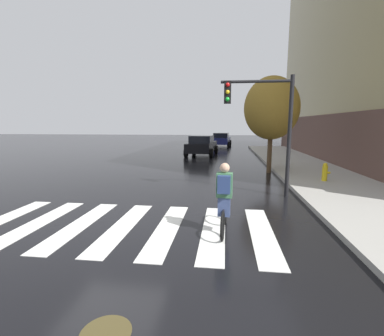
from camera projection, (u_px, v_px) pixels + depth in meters
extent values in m
plane|color=black|center=(109.00, 226.00, 6.90)|extent=(120.00, 120.00, 0.00)
cube|color=silver|center=(0.00, 220.00, 7.27)|extent=(0.55, 3.51, 0.01)
cube|color=silver|center=(39.00, 222.00, 7.13)|extent=(0.55, 3.51, 0.01)
cube|color=silver|center=(80.00, 224.00, 7.00)|extent=(0.55, 3.51, 0.01)
cube|color=silver|center=(123.00, 226.00, 6.86)|extent=(0.55, 3.51, 0.01)
cube|color=silver|center=(167.00, 228.00, 6.72)|extent=(0.55, 3.51, 0.01)
cube|color=silver|center=(214.00, 230.00, 6.58)|extent=(0.55, 3.51, 0.01)
cube|color=silver|center=(262.00, 233.00, 6.44)|extent=(0.55, 3.51, 0.01)
cylinder|color=#473D1E|center=(106.00, 333.00, 3.35)|extent=(0.64, 0.64, 0.01)
cube|color=black|center=(202.00, 147.00, 22.55)|extent=(2.34, 4.93, 0.73)
cube|color=black|center=(202.00, 139.00, 22.30)|extent=(1.91, 2.43, 0.57)
cylinder|color=black|center=(194.00, 149.00, 24.29)|extent=(0.31, 0.73, 0.71)
cylinder|color=black|center=(216.00, 150.00, 23.88)|extent=(0.31, 0.73, 0.71)
cylinder|color=black|center=(186.00, 153.00, 21.34)|extent=(0.31, 0.73, 0.71)
cylinder|color=black|center=(211.00, 153.00, 20.93)|extent=(0.31, 0.73, 0.71)
cube|color=navy|center=(221.00, 140.00, 31.85)|extent=(2.22, 4.69, 0.69)
cube|color=black|center=(221.00, 135.00, 31.61)|extent=(1.82, 2.31, 0.54)
cylinder|color=black|center=(215.00, 143.00, 33.51)|extent=(0.30, 0.69, 0.67)
cylinder|color=black|center=(230.00, 143.00, 33.11)|extent=(0.30, 0.69, 0.67)
cylinder|color=black|center=(211.00, 144.00, 30.69)|extent=(0.30, 0.69, 0.67)
cylinder|color=black|center=(228.00, 144.00, 30.30)|extent=(0.30, 0.69, 0.67)
torus|color=black|center=(223.00, 226.00, 5.98)|extent=(0.10, 0.66, 0.66)
torus|color=black|center=(226.00, 211.00, 7.00)|extent=(0.10, 0.66, 0.66)
cylinder|color=black|center=(224.00, 207.00, 6.44)|extent=(0.11, 0.89, 0.05)
cylinder|color=black|center=(224.00, 206.00, 6.28)|extent=(0.04, 0.04, 0.45)
cube|color=#384772|center=(224.00, 204.00, 6.27)|extent=(0.29, 0.22, 0.56)
cube|color=#3F724C|center=(224.00, 185.00, 6.20)|extent=(0.38, 0.26, 0.56)
sphere|color=tan|center=(225.00, 168.00, 6.13)|extent=(0.22, 0.22, 0.22)
cube|color=navy|center=(224.00, 185.00, 6.02)|extent=(0.29, 0.18, 0.40)
cylinder|color=black|center=(289.00, 137.00, 9.42)|extent=(0.14, 0.14, 4.20)
cylinder|color=black|center=(256.00, 81.00, 9.26)|extent=(2.40, 0.10, 0.10)
cube|color=black|center=(228.00, 92.00, 9.43)|extent=(0.24, 0.20, 0.76)
sphere|color=red|center=(228.00, 85.00, 9.28)|extent=(0.14, 0.14, 0.14)
sphere|color=gold|center=(228.00, 92.00, 9.32)|extent=(0.14, 0.14, 0.14)
sphere|color=green|center=(227.00, 99.00, 9.36)|extent=(0.14, 0.14, 0.14)
cylinder|color=gold|center=(325.00, 173.00, 11.63)|extent=(0.22, 0.22, 0.65)
sphere|color=gold|center=(325.00, 165.00, 11.57)|extent=(0.18, 0.18, 0.18)
cylinder|color=gold|center=(329.00, 173.00, 11.60)|extent=(0.12, 0.09, 0.09)
cylinder|color=#4C3823|center=(270.00, 152.00, 14.33)|extent=(0.24, 0.24, 2.25)
ellipsoid|color=olive|center=(272.00, 108.00, 13.97)|extent=(2.81, 2.81, 3.23)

